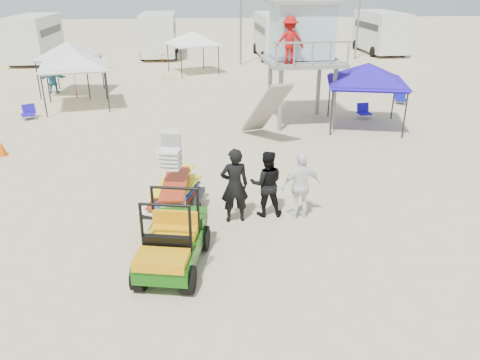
{
  "coord_description": "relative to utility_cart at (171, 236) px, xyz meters",
  "views": [
    {
      "loc": [
        -0.54,
        -7.22,
        5.75
      ],
      "look_at": [
        0.5,
        3.0,
        1.3
      ],
      "focal_mm": 35.0,
      "sensor_mm": 36.0,
      "label": 1
    }
  ],
  "objects": [
    {
      "name": "man_left",
      "position": [
        1.52,
        2.03,
        0.19
      ],
      "size": [
        0.75,
        0.53,
        1.96
      ],
      "primitive_type": "imported",
      "rotation": [
        0.0,
        0.0,
        3.22
      ],
      "color": "black",
      "rests_on": "ground"
    },
    {
      "name": "beach_chair_a",
      "position": [
        -6.69,
        12.41,
        -0.48
      ],
      "size": [
        0.72,
        0.8,
        0.64
      ],
      "color": "#1E11B8",
      "rests_on": "ground"
    },
    {
      "name": "cone_far",
      "position": [
        -6.18,
        7.65,
        -0.54
      ],
      "size": [
        0.34,
        0.34,
        0.5
      ],
      "primitive_type": "cone",
      "color": "#D95406",
      "rests_on": "ground"
    },
    {
      "name": "beach_chair_c",
      "position": [
        10.83,
        13.38,
        -0.48
      ],
      "size": [
        0.73,
        0.83,
        0.64
      ],
      "color": "#0E1297",
      "rests_on": "ground"
    },
    {
      "name": "distant_beachgoers",
      "position": [
        -2.17,
        20.55,
        -0.01
      ],
      "size": [
        17.04,
        10.87,
        1.68
      ],
      "color": "#C68A4A",
      "rests_on": "ground"
    },
    {
      "name": "beach_chair_b",
      "position": [
        8.12,
        11.09,
        -0.48
      ],
      "size": [
        0.59,
        0.64,
        0.64
      ],
      "color": "#1C10AF",
      "rests_on": "ground"
    },
    {
      "name": "rv_mid_left",
      "position": [
        -1.89,
        30.12,
        1.01
      ],
      "size": [
        2.65,
        6.5,
        3.25
      ],
      "color": "silver",
      "rests_on": "ground"
    },
    {
      "name": "canopy_white_a",
      "position": [
        -4.92,
        14.23,
        1.79
      ],
      "size": [
        3.4,
        3.4,
        3.13
      ],
      "color": "black",
      "rests_on": "ground"
    },
    {
      "name": "umbrella_a",
      "position": [
        -5.42,
        16.1,
        0.06
      ],
      "size": [
        2.01,
        2.04,
        1.71
      ],
      "primitive_type": "imported",
      "rotation": [
        0.0,
        0.0,
        0.08
      ],
      "color": "#B72F13",
      "rests_on": "ground"
    },
    {
      "name": "light_pole_left",
      "position": [
        4.12,
        25.63,
        3.21
      ],
      "size": [
        0.14,
        0.14,
        8.0
      ],
      "primitive_type": "cylinder",
      "color": "slate",
      "rests_on": "ground"
    },
    {
      "name": "utility_cart",
      "position": [
        0.0,
        0.0,
        0.0
      ],
      "size": [
        1.55,
        2.42,
        1.7
      ],
      "color": "#12550D",
      "rests_on": "ground"
    },
    {
      "name": "rv_far_left",
      "position": [
        -10.89,
        28.62,
        1.01
      ],
      "size": [
        2.64,
        6.8,
        3.25
      ],
      "color": "silver",
      "rests_on": "ground"
    },
    {
      "name": "surf_trailer",
      "position": [
        0.01,
        2.33,
        0.06
      ],
      "size": [
        1.58,
        2.39,
        2.08
      ],
      "color": "black",
      "rests_on": "ground"
    },
    {
      "name": "canopy_white_b",
      "position": [
        -5.81,
        17.22,
        1.82
      ],
      "size": [
        3.01,
        3.01,
        3.16
      ],
      "color": "black",
      "rests_on": "ground"
    },
    {
      "name": "lifeguard_tower",
      "position": [
        5.03,
        10.81,
        2.8
      ],
      "size": [
        3.1,
        3.1,
        4.83
      ],
      "color": "gray",
      "rests_on": "ground"
    },
    {
      "name": "man_mid",
      "position": [
        2.37,
        2.28,
        0.09
      ],
      "size": [
        0.9,
        0.73,
        1.77
      ],
      "primitive_type": "imported",
      "rotation": [
        0.0,
        0.0,
        3.08
      ],
      "color": "black",
      "rests_on": "ground"
    },
    {
      "name": "canopy_blue",
      "position": [
        7.62,
        9.74,
        1.71
      ],
      "size": [
        3.54,
        3.54,
        3.05
      ],
      "color": "black",
      "rests_on": "ground"
    },
    {
      "name": "umbrella_b",
      "position": [
        -1.09,
        20.03,
        0.05
      ],
      "size": [
        2.56,
        2.57,
        1.68
      ],
      "primitive_type": "imported",
      "rotation": [
        0.0,
        0.0,
        0.57
      ],
      "color": "gold",
      "rests_on": "ground"
    },
    {
      "name": "man_right",
      "position": [
        3.22,
        2.03,
        0.1
      ],
      "size": [
        1.1,
        0.61,
        1.78
      ],
      "primitive_type": "imported",
      "rotation": [
        0.0,
        0.0,
        3.32
      ],
      "color": "white",
      "rests_on": "ground"
    },
    {
      "name": "ground",
      "position": [
        1.12,
        -1.37,
        -0.79
      ],
      "size": [
        140.0,
        140.0,
        0.0
      ],
      "primitive_type": "plane",
      "color": "beige",
      "rests_on": "ground"
    },
    {
      "name": "rv_mid_right",
      "position": [
        7.11,
        28.62,
        1.01
      ],
      "size": [
        2.64,
        7.0,
        3.25
      ],
      "color": "silver",
      "rests_on": "ground"
    },
    {
      "name": "light_pole_right",
      "position": [
        13.12,
        27.13,
        3.21
      ],
      "size": [
        0.14,
        0.14,
        8.0
      ],
      "primitive_type": "cylinder",
      "color": "slate",
      "rests_on": "ground"
    },
    {
      "name": "rv_far_right",
      "position": [
        16.11,
        30.12,
        1.01
      ],
      "size": [
        2.64,
        6.6,
        3.25
      ],
      "color": "silver",
      "rests_on": "ground"
    },
    {
      "name": "canopy_white_c",
      "position": [
        0.67,
        22.58,
        1.72
      ],
      "size": [
        3.47,
        3.47,
        3.06
      ],
      "color": "black",
      "rests_on": "ground"
    }
  ]
}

